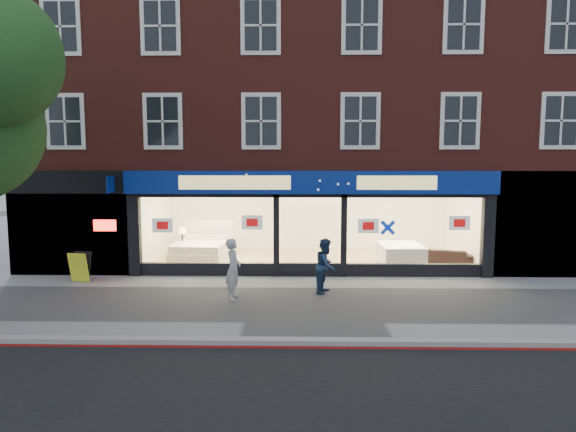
{
  "coord_description": "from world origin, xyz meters",
  "views": [
    {
      "loc": [
        -0.37,
        -12.76,
        3.7
      ],
      "look_at": [
        -0.68,
        2.5,
        1.96
      ],
      "focal_mm": 32.0,
      "sensor_mm": 36.0,
      "label": 1
    }
  ],
  "objects_px": {
    "a_board": "(80,267)",
    "pedestrian_blue": "(326,266)",
    "mattress_stack": "(400,254)",
    "display_bed": "(202,249)",
    "sofa": "(444,256)",
    "pedestrian_grey": "(233,269)"
  },
  "relations": [
    {
      "from": "sofa",
      "to": "a_board",
      "type": "height_order",
      "value": "a_board"
    },
    {
      "from": "display_bed",
      "to": "sofa",
      "type": "xyz_separation_m",
      "value": [
        8.39,
        -0.69,
        -0.09
      ]
    },
    {
      "from": "mattress_stack",
      "to": "a_board",
      "type": "height_order",
      "value": "a_board"
    },
    {
      "from": "display_bed",
      "to": "pedestrian_blue",
      "type": "bearing_deg",
      "value": -39.42
    },
    {
      "from": "a_board",
      "to": "pedestrian_blue",
      "type": "relative_size",
      "value": 0.6
    },
    {
      "from": "sofa",
      "to": "pedestrian_grey",
      "type": "height_order",
      "value": "pedestrian_grey"
    },
    {
      "from": "display_bed",
      "to": "pedestrian_grey",
      "type": "distance_m",
      "value": 5.08
    },
    {
      "from": "sofa",
      "to": "pedestrian_grey",
      "type": "relative_size",
      "value": 1.13
    },
    {
      "from": "pedestrian_grey",
      "to": "a_board",
      "type": "bearing_deg",
      "value": 72.98
    },
    {
      "from": "pedestrian_grey",
      "to": "mattress_stack",
      "type": "bearing_deg",
      "value": -49.02
    },
    {
      "from": "pedestrian_blue",
      "to": "a_board",
      "type": "bearing_deg",
      "value": 100.22
    },
    {
      "from": "display_bed",
      "to": "sofa",
      "type": "height_order",
      "value": "display_bed"
    },
    {
      "from": "a_board",
      "to": "pedestrian_blue",
      "type": "distance_m",
      "value": 7.38
    },
    {
      "from": "a_board",
      "to": "mattress_stack",
      "type": "bearing_deg",
      "value": 21.21
    },
    {
      "from": "mattress_stack",
      "to": "sofa",
      "type": "height_order",
      "value": "mattress_stack"
    },
    {
      "from": "display_bed",
      "to": "pedestrian_blue",
      "type": "distance_m",
      "value": 5.85
    },
    {
      "from": "sofa",
      "to": "pedestrian_grey",
      "type": "bearing_deg",
      "value": 46.68
    },
    {
      "from": "mattress_stack",
      "to": "a_board",
      "type": "xyz_separation_m",
      "value": [
        -10.0,
        -2.23,
        0.01
      ]
    },
    {
      "from": "mattress_stack",
      "to": "a_board",
      "type": "bearing_deg",
      "value": -167.42
    },
    {
      "from": "pedestrian_grey",
      "to": "pedestrian_blue",
      "type": "xyz_separation_m",
      "value": [
        2.46,
        0.69,
        -0.05
      ]
    },
    {
      "from": "mattress_stack",
      "to": "a_board",
      "type": "relative_size",
      "value": 1.98
    },
    {
      "from": "mattress_stack",
      "to": "pedestrian_blue",
      "type": "bearing_deg",
      "value": -129.18
    }
  ]
}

